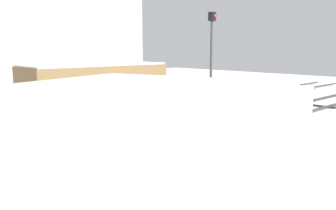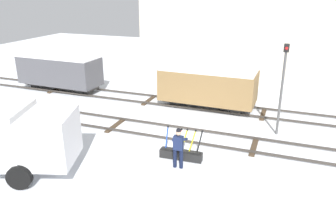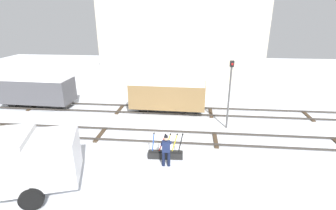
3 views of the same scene
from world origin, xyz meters
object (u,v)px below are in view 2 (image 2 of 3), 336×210
at_px(freight_car_near_switch, 60,71).
at_px(rail_worker, 178,146).
at_px(signal_post, 283,82).
at_px(switch_lever_frame, 181,153).
at_px(freight_car_mid_siding, 208,86).

bearing_deg(freight_car_near_switch, rail_worker, -31.38).
xyz_separation_m(rail_worker, freight_car_near_switch, (-11.06, 7.18, 0.43)).
bearing_deg(rail_worker, signal_post, 50.70).
bearing_deg(switch_lever_frame, rail_worker, -84.08).
height_order(switch_lever_frame, rail_worker, rail_worker).
xyz_separation_m(switch_lever_frame, rail_worker, (0.10, -0.68, 0.70)).
bearing_deg(signal_post, rail_worker, -126.73).
relative_size(switch_lever_frame, freight_car_mid_siding, 0.33).
bearing_deg(switch_lever_frame, signal_post, 45.51).
height_order(freight_car_near_switch, freight_car_mid_siding, freight_car_near_switch).
distance_m(switch_lever_frame, freight_car_mid_siding, 6.61).
bearing_deg(freight_car_near_switch, switch_lever_frame, -29.06).
bearing_deg(switch_lever_frame, freight_car_mid_siding, 91.99).
height_order(switch_lever_frame, freight_car_mid_siding, freight_car_mid_siding).
xyz_separation_m(rail_worker, freight_car_mid_siding, (-0.62, 7.18, 0.41)).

